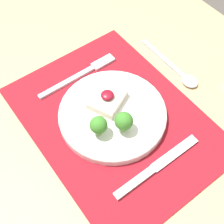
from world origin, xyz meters
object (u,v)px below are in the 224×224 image
object	(u,v)px
dinner_plate	(112,114)
fork	(83,73)
spoon	(180,73)
knife	(152,170)

from	to	relation	value
dinner_plate	fork	xyz separation A→B (m)	(-0.14, 0.02, -0.01)
fork	spoon	distance (m)	0.24
dinner_plate	fork	distance (m)	0.15
knife	spoon	bearing A→B (deg)	125.28
fork	spoon	world-z (taller)	spoon
fork	knife	bearing A→B (deg)	-5.32
dinner_plate	knife	world-z (taller)	dinner_plate
spoon	fork	bearing A→B (deg)	-125.78
dinner_plate	knife	xyz separation A→B (m)	(0.15, -0.01, -0.01)
dinner_plate	knife	size ratio (longest dim) A/B	1.12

